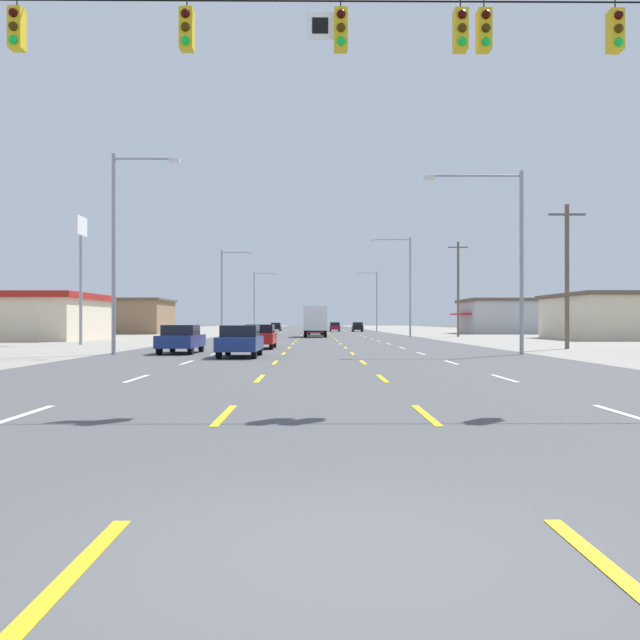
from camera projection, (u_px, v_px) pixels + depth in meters
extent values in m
plane|color=#4C4C4F|center=(316.00, 337.00, 70.67)|extent=(572.00, 572.00, 0.00)
cube|color=gray|center=(80.00, 337.00, 70.46)|extent=(28.00, 440.00, 0.01)
cube|color=gray|center=(550.00, 337.00, 70.87)|extent=(28.00, 440.00, 0.01)
cube|color=white|center=(22.00, 415.00, 11.62)|extent=(0.14, 2.60, 0.01)
cube|color=white|center=(137.00, 379.00, 19.12)|extent=(0.14, 2.60, 0.01)
cube|color=white|center=(187.00, 363.00, 26.62)|extent=(0.14, 2.60, 0.01)
cube|color=white|center=(215.00, 354.00, 34.12)|extent=(0.14, 2.60, 0.01)
cube|color=white|center=(233.00, 348.00, 41.62)|extent=(0.14, 2.60, 0.01)
cube|color=white|center=(245.00, 344.00, 49.12)|extent=(0.14, 2.60, 0.01)
cube|color=white|center=(254.00, 341.00, 56.62)|extent=(0.14, 2.60, 0.01)
cube|color=white|center=(261.00, 339.00, 64.12)|extent=(0.14, 2.60, 0.01)
cube|color=white|center=(267.00, 337.00, 71.62)|extent=(0.14, 2.60, 0.01)
cube|color=white|center=(271.00, 335.00, 79.12)|extent=(0.14, 2.60, 0.01)
cube|color=white|center=(275.00, 334.00, 86.62)|extent=(0.14, 2.60, 0.01)
cube|color=white|center=(278.00, 333.00, 94.12)|extent=(0.14, 2.60, 0.01)
cube|color=white|center=(281.00, 332.00, 101.62)|extent=(0.14, 2.60, 0.01)
cube|color=white|center=(283.00, 332.00, 109.12)|extent=(0.14, 2.60, 0.01)
cube|color=white|center=(285.00, 331.00, 116.62)|extent=(0.14, 2.60, 0.01)
cube|color=white|center=(287.00, 330.00, 124.12)|extent=(0.14, 2.60, 0.01)
cube|color=white|center=(289.00, 330.00, 131.62)|extent=(0.14, 2.60, 0.01)
cube|color=white|center=(290.00, 330.00, 139.12)|extent=(0.14, 2.60, 0.01)
cube|color=white|center=(291.00, 329.00, 146.62)|extent=(0.14, 2.60, 0.01)
cube|color=white|center=(292.00, 329.00, 154.12)|extent=(0.14, 2.60, 0.01)
cube|color=white|center=(293.00, 328.00, 161.62)|extent=(0.14, 2.60, 0.01)
cube|color=white|center=(294.00, 328.00, 169.12)|extent=(0.14, 2.60, 0.01)
cube|color=white|center=(295.00, 328.00, 176.62)|extent=(0.14, 2.60, 0.01)
cube|color=white|center=(296.00, 328.00, 184.12)|extent=(0.14, 2.60, 0.01)
cube|color=white|center=(297.00, 327.00, 191.62)|extent=(0.14, 2.60, 0.01)
cube|color=white|center=(297.00, 327.00, 199.12)|extent=(0.14, 2.60, 0.01)
cube|color=white|center=(298.00, 327.00, 206.62)|extent=(0.14, 2.60, 0.01)
cube|color=white|center=(298.00, 327.00, 214.12)|extent=(0.14, 2.60, 0.01)
cube|color=white|center=(299.00, 327.00, 221.62)|extent=(0.14, 2.60, 0.01)
cube|color=yellow|center=(62.00, 584.00, 4.15)|extent=(0.14, 2.60, 0.01)
cube|color=yellow|center=(224.00, 415.00, 11.65)|extent=(0.14, 2.60, 0.01)
cube|color=yellow|center=(260.00, 379.00, 19.15)|extent=(0.14, 2.60, 0.01)
cube|color=yellow|center=(275.00, 363.00, 26.65)|extent=(0.14, 2.60, 0.01)
cube|color=yellow|center=(284.00, 354.00, 34.15)|extent=(0.14, 2.60, 0.01)
cube|color=yellow|center=(289.00, 348.00, 41.65)|extent=(0.14, 2.60, 0.01)
cube|color=yellow|center=(293.00, 344.00, 49.15)|extent=(0.14, 2.60, 0.01)
cube|color=yellow|center=(296.00, 341.00, 56.65)|extent=(0.14, 2.60, 0.01)
cube|color=yellow|center=(298.00, 339.00, 64.15)|extent=(0.14, 2.60, 0.01)
cube|color=yellow|center=(300.00, 337.00, 71.65)|extent=(0.14, 2.60, 0.01)
cube|color=yellow|center=(301.00, 335.00, 79.15)|extent=(0.14, 2.60, 0.01)
cube|color=yellow|center=(302.00, 334.00, 86.65)|extent=(0.14, 2.60, 0.01)
cube|color=yellow|center=(303.00, 333.00, 94.15)|extent=(0.14, 2.60, 0.01)
cube|color=yellow|center=(304.00, 332.00, 101.65)|extent=(0.14, 2.60, 0.01)
cube|color=yellow|center=(305.00, 332.00, 109.15)|extent=(0.14, 2.60, 0.01)
cube|color=yellow|center=(305.00, 331.00, 116.65)|extent=(0.14, 2.60, 0.01)
cube|color=yellow|center=(306.00, 330.00, 124.15)|extent=(0.14, 2.60, 0.01)
cube|color=yellow|center=(306.00, 330.00, 131.65)|extent=(0.14, 2.60, 0.01)
cube|color=yellow|center=(307.00, 330.00, 139.15)|extent=(0.14, 2.60, 0.01)
cube|color=yellow|center=(307.00, 329.00, 146.65)|extent=(0.14, 2.60, 0.01)
cube|color=yellow|center=(308.00, 329.00, 154.15)|extent=(0.14, 2.60, 0.01)
cube|color=yellow|center=(308.00, 328.00, 161.65)|extent=(0.14, 2.60, 0.01)
cube|color=yellow|center=(308.00, 328.00, 169.15)|extent=(0.14, 2.60, 0.01)
cube|color=yellow|center=(308.00, 328.00, 176.65)|extent=(0.14, 2.60, 0.01)
cube|color=yellow|center=(309.00, 328.00, 184.15)|extent=(0.14, 2.60, 0.01)
cube|color=yellow|center=(309.00, 327.00, 191.65)|extent=(0.14, 2.60, 0.01)
cube|color=yellow|center=(309.00, 327.00, 199.15)|extent=(0.14, 2.60, 0.01)
cube|color=yellow|center=(309.00, 327.00, 206.65)|extent=(0.14, 2.60, 0.01)
cube|color=yellow|center=(309.00, 327.00, 214.14)|extent=(0.14, 2.60, 0.01)
cube|color=yellow|center=(310.00, 327.00, 221.64)|extent=(0.14, 2.60, 0.01)
cube|color=yellow|center=(625.00, 582.00, 4.18)|extent=(0.14, 2.60, 0.01)
cube|color=yellow|center=(426.00, 415.00, 11.68)|extent=(0.14, 2.60, 0.01)
cube|color=yellow|center=(382.00, 378.00, 19.18)|extent=(0.14, 2.60, 0.01)
cube|color=yellow|center=(363.00, 362.00, 26.68)|extent=(0.14, 2.60, 0.01)
cube|color=yellow|center=(352.00, 354.00, 34.18)|extent=(0.14, 2.60, 0.01)
cube|color=yellow|center=(346.00, 348.00, 41.68)|extent=(0.14, 2.60, 0.01)
cube|color=yellow|center=(341.00, 344.00, 49.18)|extent=(0.14, 2.60, 0.01)
cube|color=yellow|center=(337.00, 341.00, 56.68)|extent=(0.14, 2.60, 0.01)
cube|color=yellow|center=(335.00, 339.00, 64.18)|extent=(0.14, 2.60, 0.01)
cube|color=yellow|center=(332.00, 337.00, 71.68)|extent=(0.14, 2.60, 0.01)
cube|color=yellow|center=(331.00, 335.00, 79.18)|extent=(0.14, 2.60, 0.01)
cube|color=yellow|center=(329.00, 334.00, 86.68)|extent=(0.14, 2.60, 0.01)
cube|color=yellow|center=(328.00, 333.00, 94.18)|extent=(0.14, 2.60, 0.01)
cube|color=yellow|center=(327.00, 332.00, 101.68)|extent=(0.14, 2.60, 0.01)
cube|color=yellow|center=(326.00, 332.00, 109.18)|extent=(0.14, 2.60, 0.01)
cube|color=yellow|center=(325.00, 331.00, 116.68)|extent=(0.14, 2.60, 0.01)
cube|color=yellow|center=(325.00, 330.00, 124.18)|extent=(0.14, 2.60, 0.01)
cube|color=yellow|center=(324.00, 330.00, 131.68)|extent=(0.14, 2.60, 0.01)
cube|color=yellow|center=(324.00, 330.00, 139.18)|extent=(0.14, 2.60, 0.01)
cube|color=yellow|center=(323.00, 329.00, 146.68)|extent=(0.14, 2.60, 0.01)
cube|color=yellow|center=(323.00, 329.00, 154.18)|extent=(0.14, 2.60, 0.01)
cube|color=yellow|center=(322.00, 328.00, 161.68)|extent=(0.14, 2.60, 0.01)
cube|color=yellow|center=(322.00, 328.00, 169.18)|extent=(0.14, 2.60, 0.01)
cube|color=yellow|center=(322.00, 328.00, 176.68)|extent=(0.14, 2.60, 0.01)
cube|color=yellow|center=(321.00, 328.00, 184.18)|extent=(0.14, 2.60, 0.01)
cube|color=yellow|center=(321.00, 327.00, 191.68)|extent=(0.14, 2.60, 0.01)
cube|color=yellow|center=(321.00, 327.00, 199.18)|extent=(0.14, 2.60, 0.01)
cube|color=yellow|center=(321.00, 327.00, 206.67)|extent=(0.14, 2.60, 0.01)
cube|color=yellow|center=(320.00, 327.00, 214.17)|extent=(0.14, 2.60, 0.01)
cube|color=yellow|center=(320.00, 327.00, 221.67)|extent=(0.14, 2.60, 0.01)
cube|color=white|center=(626.00, 415.00, 11.71)|extent=(0.14, 2.60, 0.01)
cube|color=white|center=(504.00, 378.00, 19.21)|extent=(0.14, 2.60, 0.01)
cube|color=white|center=(451.00, 362.00, 26.71)|extent=(0.14, 2.60, 0.01)
cube|color=white|center=(421.00, 354.00, 34.21)|extent=(0.14, 2.60, 0.01)
cube|color=white|center=(402.00, 348.00, 41.71)|extent=(0.14, 2.60, 0.01)
cube|color=white|center=(389.00, 344.00, 49.21)|extent=(0.14, 2.60, 0.01)
cube|color=white|center=(379.00, 341.00, 56.71)|extent=(0.14, 2.60, 0.01)
cube|color=white|center=(371.00, 339.00, 64.21)|extent=(0.14, 2.60, 0.01)
cube|color=white|center=(365.00, 337.00, 71.71)|extent=(0.14, 2.60, 0.01)
cube|color=white|center=(360.00, 335.00, 79.21)|extent=(0.14, 2.60, 0.01)
cube|color=white|center=(356.00, 334.00, 86.71)|extent=(0.14, 2.60, 0.01)
cube|color=white|center=(353.00, 333.00, 94.21)|extent=(0.14, 2.60, 0.01)
cube|color=white|center=(350.00, 332.00, 101.71)|extent=(0.14, 2.60, 0.01)
cube|color=white|center=(348.00, 332.00, 109.21)|extent=(0.14, 2.60, 0.01)
cube|color=white|center=(346.00, 331.00, 116.71)|extent=(0.14, 2.60, 0.01)
cube|color=white|center=(344.00, 330.00, 124.21)|extent=(0.14, 2.60, 0.01)
cube|color=white|center=(342.00, 330.00, 131.71)|extent=(0.14, 2.60, 0.01)
cube|color=white|center=(341.00, 330.00, 139.21)|extent=(0.14, 2.60, 0.01)
cube|color=white|center=(339.00, 329.00, 146.71)|extent=(0.14, 2.60, 0.01)
cube|color=white|center=(338.00, 329.00, 154.21)|extent=(0.14, 2.60, 0.01)
cube|color=white|center=(337.00, 328.00, 161.71)|extent=(0.14, 2.60, 0.01)
cube|color=white|center=(336.00, 328.00, 169.21)|extent=(0.14, 2.60, 0.01)
cube|color=white|center=(335.00, 328.00, 176.71)|extent=(0.14, 2.60, 0.01)
cube|color=white|center=(334.00, 328.00, 184.21)|extent=(0.14, 2.60, 0.01)
cube|color=white|center=(333.00, 327.00, 191.70)|extent=(0.14, 2.60, 0.01)
cube|color=white|center=(333.00, 327.00, 199.20)|extent=(0.14, 2.60, 0.01)
cube|color=white|center=(332.00, 327.00, 206.70)|extent=(0.14, 2.60, 0.01)
cube|color=white|center=(331.00, 327.00, 214.20)|extent=(0.14, 2.60, 0.01)
cube|color=white|center=(331.00, 327.00, 221.70)|extent=(0.14, 2.60, 0.01)
cylinder|color=black|center=(323.00, 1.00, 15.13)|extent=(26.73, 0.04, 0.04)
cube|color=white|center=(320.00, 26.00, 15.07)|extent=(0.60, 0.04, 0.60)
cube|color=black|center=(320.00, 26.00, 15.04)|extent=(0.36, 0.01, 0.36)
cube|color=gold|center=(484.00, 31.00, 15.06)|extent=(0.30, 0.34, 0.92)
cylinder|color=black|center=(484.00, 5.00, 15.06)|extent=(0.03, 0.03, 0.24)
sphere|color=#2F0402|center=(486.00, 14.00, 14.87)|extent=(0.20, 0.20, 0.20)
sphere|color=#352202|center=(486.00, 28.00, 14.87)|extent=(0.20, 0.20, 0.20)
sphere|color=green|center=(486.00, 42.00, 14.87)|extent=(0.20, 0.20, 0.20)
cube|color=gold|center=(187.00, 30.00, 15.00)|extent=(0.30, 0.34, 0.92)
cylinder|color=black|center=(187.00, 4.00, 15.00)|extent=(0.03, 0.03, 0.24)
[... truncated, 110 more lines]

